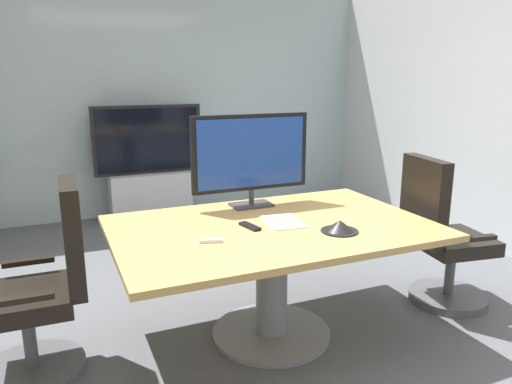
{
  "coord_description": "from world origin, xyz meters",
  "views": [
    {
      "loc": [
        -1.17,
        -2.67,
        1.65
      ],
      "look_at": [
        0.04,
        0.14,
        0.9
      ],
      "focal_mm": 33.96,
      "sensor_mm": 36.0,
      "label": 1
    }
  ],
  "objects_px": {
    "office_chair_left": "(44,297)",
    "tv_monitor": "(251,155)",
    "office_chair_right": "(441,244)",
    "wall_display_unit": "(150,182)",
    "remote_control": "(250,226)",
    "conference_table": "(272,253)",
    "conference_phone": "(340,227)"
  },
  "relations": [
    {
      "from": "office_chair_right",
      "to": "wall_display_unit",
      "type": "height_order",
      "value": "wall_display_unit"
    },
    {
      "from": "tv_monitor",
      "to": "conference_phone",
      "type": "bearing_deg",
      "value": -70.83
    },
    {
      "from": "office_chair_right",
      "to": "conference_phone",
      "type": "distance_m",
      "value": 1.08
    },
    {
      "from": "conference_table",
      "to": "office_chair_right",
      "type": "xyz_separation_m",
      "value": [
        1.31,
        -0.07,
        -0.11
      ]
    },
    {
      "from": "tv_monitor",
      "to": "remote_control",
      "type": "height_order",
      "value": "tv_monitor"
    },
    {
      "from": "office_chair_right",
      "to": "wall_display_unit",
      "type": "relative_size",
      "value": 0.83
    },
    {
      "from": "office_chair_right",
      "to": "conference_phone",
      "type": "relative_size",
      "value": 4.95
    },
    {
      "from": "conference_table",
      "to": "remote_control",
      "type": "relative_size",
      "value": 11.29
    },
    {
      "from": "conference_table",
      "to": "remote_control",
      "type": "bearing_deg",
      "value": -179.98
    },
    {
      "from": "office_chair_right",
      "to": "wall_display_unit",
      "type": "distance_m",
      "value": 3.29
    },
    {
      "from": "office_chair_left",
      "to": "remote_control",
      "type": "bearing_deg",
      "value": 84.64
    },
    {
      "from": "tv_monitor",
      "to": "conference_phone",
      "type": "distance_m",
      "value": 0.84
    },
    {
      "from": "remote_control",
      "to": "wall_display_unit",
      "type": "bearing_deg",
      "value": 78.88
    },
    {
      "from": "office_chair_left",
      "to": "tv_monitor",
      "type": "distance_m",
      "value": 1.54
    },
    {
      "from": "office_chair_left",
      "to": "office_chair_right",
      "type": "distance_m",
      "value": 2.63
    },
    {
      "from": "tv_monitor",
      "to": "office_chair_right",
      "type": "bearing_deg",
      "value": -22.64
    },
    {
      "from": "office_chair_left",
      "to": "remote_control",
      "type": "height_order",
      "value": "office_chair_left"
    },
    {
      "from": "office_chair_left",
      "to": "remote_control",
      "type": "distance_m",
      "value": 1.21
    },
    {
      "from": "conference_phone",
      "to": "office_chair_left",
      "type": "bearing_deg",
      "value": 165.76
    },
    {
      "from": "office_chair_right",
      "to": "conference_phone",
      "type": "bearing_deg",
      "value": 110.05
    },
    {
      "from": "conference_phone",
      "to": "tv_monitor",
      "type": "bearing_deg",
      "value": 109.17
    },
    {
      "from": "tv_monitor",
      "to": "wall_display_unit",
      "type": "relative_size",
      "value": 0.64
    },
    {
      "from": "conference_phone",
      "to": "wall_display_unit",
      "type": "bearing_deg",
      "value": 99.0
    },
    {
      "from": "conference_table",
      "to": "office_chair_left",
      "type": "distance_m",
      "value": 1.32
    },
    {
      "from": "office_chair_left",
      "to": "office_chair_right",
      "type": "bearing_deg",
      "value": 86.75
    },
    {
      "from": "remote_control",
      "to": "conference_table",
      "type": "bearing_deg",
      "value": -11.94
    },
    {
      "from": "conference_table",
      "to": "tv_monitor",
      "type": "bearing_deg",
      "value": 83.65
    },
    {
      "from": "conference_table",
      "to": "tv_monitor",
      "type": "height_order",
      "value": "tv_monitor"
    },
    {
      "from": "wall_display_unit",
      "to": "office_chair_right",
      "type": "bearing_deg",
      "value": -62.8
    },
    {
      "from": "tv_monitor",
      "to": "office_chair_left",
      "type": "bearing_deg",
      "value": -166.7
    },
    {
      "from": "wall_display_unit",
      "to": "remote_control",
      "type": "relative_size",
      "value": 7.71
    },
    {
      "from": "conference_table",
      "to": "tv_monitor",
      "type": "relative_size",
      "value": 2.28
    }
  ]
}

